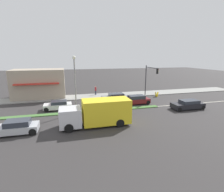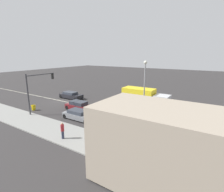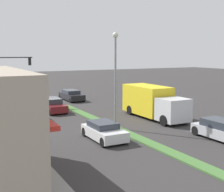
{
  "view_description": "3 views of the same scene",
  "coord_description": "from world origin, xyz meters",
  "views": [
    {
      "loc": [
        -22.76,
        16.93,
        7.42
      ],
      "look_at": [
        -0.22,
        11.02,
        2.07
      ],
      "focal_mm": 28.0,
      "sensor_mm": 36.0,
      "label": 1
    },
    {
      "loc": [
        20.68,
        24.24,
        8.27
      ],
      "look_at": [
        -0.28,
        10.78,
        2.25
      ],
      "focal_mm": 28.0,
      "sensor_mm": 36.0,
      "label": 2
    },
    {
      "loc": [
        11.43,
        36.91,
        5.91
      ],
      "look_at": [
        -1.74,
        12.04,
        2.0
      ],
      "focal_mm": 50.0,
      "sensor_mm": 36.0,
      "label": 3
    }
  ],
  "objects": [
    {
      "name": "traffic_signal_main",
      "position": [
        6.12,
        2.35,
        3.9
      ],
      "size": [
        4.59,
        0.34,
        5.6
      ],
      "color": "#333338",
      "rests_on": "sidewalk_right"
    },
    {
      "name": "warning_aframe_sign",
      "position": [
        5.96,
        0.76,
        0.43
      ],
      "size": [
        0.45,
        0.53,
        0.84
      ],
      "color": "yellow",
      "rests_on": "ground"
    },
    {
      "name": "van_white",
      "position": [
        2.2,
        18.29,
        0.6
      ],
      "size": [
        1.83,
        3.82,
        1.23
      ],
      "color": "silver",
      "rests_on": "ground"
    },
    {
      "name": "sidewalk_right",
      "position": [
        9.0,
        18.5,
        0.06
      ],
      "size": [
        4.0,
        73.0,
        0.12
      ],
      "primitive_type": "cube",
      "color": "gray",
      "rests_on": "ground"
    },
    {
      "name": "delivery_truck",
      "position": [
        -5.0,
        13.83,
        1.47
      ],
      "size": [
        2.44,
        7.5,
        2.87
      ],
      "color": "silver",
      "rests_on": "ground"
    },
    {
      "name": "sedan_silver",
      "position": [
        -5.0,
        21.92,
        0.65
      ],
      "size": [
        1.87,
        4.09,
        1.35
      ],
      "color": "#B7BABF",
      "rests_on": "ground"
    },
    {
      "name": "suv_grey",
      "position": [
        5.0,
        9.08,
        0.6
      ],
      "size": [
        1.85,
        4.4,
        1.23
      ],
      "color": "slate",
      "rests_on": "ground"
    },
    {
      "name": "sedan_dark",
      "position": [
        -2.2,
        0.28,
        0.62
      ],
      "size": [
        1.89,
        4.59,
        1.29
      ],
      "color": "black",
      "rests_on": "ground"
    },
    {
      "name": "ground_plane",
      "position": [
        0.0,
        18.0,
        0.0
      ],
      "size": [
        160.0,
        160.0,
        0.0
      ],
      "primitive_type": "plane",
      "color": "#333030"
    },
    {
      "name": "street_lamp",
      "position": [
        0.0,
        15.88,
        4.78
      ],
      "size": [
        0.44,
        0.44,
        7.37
      ],
      "color": "gray",
      "rests_on": "median_strip"
    },
    {
      "name": "sedan_maroon",
      "position": [
        2.2,
        6.55,
        0.65
      ],
      "size": [
        1.78,
        4.55,
        1.37
      ],
      "color": "maroon",
      "rests_on": "ground"
    },
    {
      "name": "lane_marking_center",
      "position": [
        0.0,
        0.0,
        0.0
      ],
      "size": [
        0.16,
        60.0,
        0.01
      ],
      "primitive_type": "cube",
      "color": "beige",
      "rests_on": "ground"
    }
  ]
}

